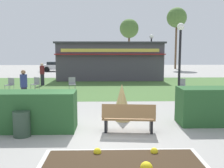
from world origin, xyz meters
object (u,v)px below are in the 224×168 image
object	(u,v)px
lamppost_mid	(180,53)
parked_car_west_slot	(58,66)
trash_bin	(22,124)
tree_right_bg	(129,29)
park_bench	(129,118)
person_strolling	(24,87)
cafe_chair_north	(36,83)
lamppost_far	(151,52)
cafe_chair_west	(72,83)
food_kiosk	(110,60)
cafe_chair_center	(10,84)
tree_left_bg	(177,18)
cafe_chair_east	(182,85)
person_standing	(42,74)

from	to	relation	value
lamppost_mid	parked_car_west_slot	size ratio (longest dim) A/B	0.91
trash_bin	tree_right_bg	world-z (taller)	tree_right_bg
park_bench	person_strolling	xyz separation A→B (m)	(-4.73, 4.65, 0.38)
cafe_chair_north	person_strolling	bearing A→B (deg)	-82.95
person_strolling	tree_right_bg	world-z (taller)	tree_right_bg
lamppost_far	cafe_chair_west	xyz separation A→B (m)	(-6.11, -5.82, -1.99)
trash_bin	food_kiosk	size ratio (longest dim) A/B	0.08
trash_bin	cafe_chair_north	world-z (taller)	cafe_chair_north
cafe_chair_west	trash_bin	bearing A→B (deg)	-92.56
cafe_chair_center	tree_left_bg	bearing A→B (deg)	52.65
food_kiosk	tree_left_bg	world-z (taller)	tree_left_bg
cafe_chair_east	lamppost_far	bearing A→B (deg)	96.79
person_standing	lamppost_far	bearing A→B (deg)	156.77
cafe_chair_east	tree_left_bg	bearing A→B (deg)	76.28
lamppost_far	cafe_chair_center	size ratio (longest dim) A/B	4.47
cafe_chair_west	cafe_chair_east	bearing A→B (deg)	-7.53
cafe_chair_west	person_standing	xyz separation A→B (m)	(-2.61, 2.97, 0.33)
lamppost_mid	cafe_chair_east	world-z (taller)	lamppost_mid
cafe_chair_north	person_standing	size ratio (longest dim) A/B	0.53
lamppost_far	cafe_chair_north	world-z (taller)	lamppost_far
cafe_chair_center	cafe_chair_north	xyz separation A→B (m)	(1.54, 0.33, 0.00)
lamppost_far	trash_bin	size ratio (longest dim) A/B	5.00
trash_bin	lamppost_mid	bearing A→B (deg)	40.05
lamppost_far	person_standing	bearing A→B (deg)	-161.86
cafe_chair_west	cafe_chair_east	world-z (taller)	same
food_kiosk	cafe_chair_west	xyz separation A→B (m)	(-2.57, -7.80, -1.16)
lamppost_mid	tree_left_bg	size ratio (longest dim) A/B	0.46
trash_bin	cafe_chair_north	distance (m)	9.41
trash_bin	person_standing	world-z (taller)	person_standing
tree_left_bg	person_strolling	bearing A→B (deg)	-119.33
park_bench	person_standing	bearing A→B (deg)	115.12
trash_bin	parked_car_west_slot	distance (m)	26.02
cafe_chair_west	cafe_chair_center	size ratio (longest dim) A/B	1.00
lamppost_mid	lamppost_far	bearing A→B (deg)	88.71
food_kiosk	person_standing	size ratio (longest dim) A/B	5.62
parked_car_west_slot	tree_right_bg	xyz separation A→B (m)	(9.58, 5.98, 5.13)
cafe_chair_center	parked_car_west_slot	xyz separation A→B (m)	(-0.00, 16.90, 0.12)
cafe_chair_west	tree_right_bg	world-z (taller)	tree_right_bg
cafe_chair_east	cafe_chair_center	xyz separation A→B (m)	(-10.81, 0.69, 0.00)
lamppost_mid	person_standing	xyz separation A→B (m)	(-8.50, 6.78, -1.65)
lamppost_mid	person_strolling	xyz separation A→B (m)	(-7.72, -0.32, -1.65)
trash_bin	tree_right_bg	size ratio (longest dim) A/B	0.11
lamppost_far	tree_left_bg	xyz separation A→B (m)	(6.13, 15.09, 4.62)
person_standing	person_strolling	bearing A→B (deg)	54.89
cafe_chair_center	cafe_chair_north	distance (m)	1.57
park_bench	person_standing	world-z (taller)	person_standing
lamppost_far	cafe_chair_north	size ratio (longest dim) A/B	4.47
cafe_chair_center	parked_car_west_slot	bearing A→B (deg)	90.01
food_kiosk	lamppost_far	bearing A→B (deg)	-29.11
lamppost_mid	tree_right_bg	distance (m)	26.66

